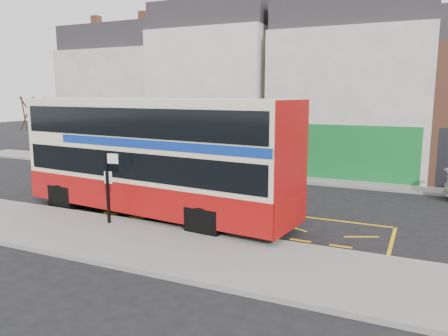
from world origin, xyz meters
The scene contains 14 objects.
ground centered at (0.00, 0.00, 0.00)m, with size 120.00×120.00×0.00m, color black.
pavement centered at (0.00, -2.30, 0.07)m, with size 40.00×4.00×0.15m, color gray.
kerb centered at (0.00, -0.38, 0.07)m, with size 40.00×0.15×0.15m, color gray.
far_pavement centered at (0.00, 11.00, 0.07)m, with size 50.00×3.00×0.15m, color gray.
road_markings centered at (0.00, 1.60, 0.01)m, with size 14.00×3.40×0.01m, color #F5B30C, non-canonical shape.
terrace_far_left centered at (-13.50, 14.99, 4.82)m, with size 8.00×8.01×10.80m.
terrace_left centered at (-5.50, 14.99, 5.32)m, with size 8.00×8.01×11.80m.
terrace_green_shop centered at (3.50, 14.99, 5.07)m, with size 9.00×8.01×11.30m.
double_decker_bus centered at (-1.92, 0.78, 2.48)m, with size 12.02×3.92×4.71m.
bus_stop_post centered at (-2.62, -1.15, 1.79)m, with size 0.68×0.14×2.70m.
car_silver centered at (-8.06, 8.23, 0.68)m, with size 1.62×4.02×1.37m, color #A1A1A6.
car_grey centered at (-3.40, 9.04, 0.70)m, with size 1.49×4.28×1.41m, color #3B3D42.
street_tree_left centered at (-19.42, 10.60, 4.07)m, with size 2.77×2.77×5.97m.
street_tree_right centered at (5.31, 12.35, 3.06)m, with size 2.08×2.08×4.50m.
Camera 1 is at (7.81, -13.54, 4.89)m, focal length 35.00 mm.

